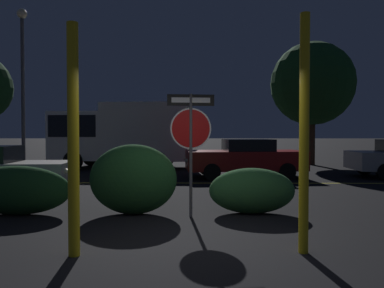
# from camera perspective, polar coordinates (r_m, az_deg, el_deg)

# --- Properties ---
(ground_plane) EXTENTS (260.00, 260.00, 0.00)m
(ground_plane) POSITION_cam_1_polar(r_m,az_deg,el_deg) (5.66, 0.34, -15.08)
(ground_plane) COLOR black
(road_center_stripe) EXTENTS (43.22, 0.12, 0.01)m
(road_center_stripe) POSITION_cam_1_polar(r_m,az_deg,el_deg) (12.38, 0.54, -5.96)
(road_center_stripe) COLOR gold
(road_center_stripe) RESTS_ON ground_plane
(stop_sign) EXTENTS (0.91, 0.14, 2.39)m
(stop_sign) POSITION_cam_1_polar(r_m,az_deg,el_deg) (7.26, -0.18, 2.23)
(stop_sign) COLOR #4C4C51
(stop_sign) RESTS_ON ground_plane
(yellow_pole_left) EXTENTS (0.15, 0.15, 3.08)m
(yellow_pole_left) POSITION_cam_1_polar(r_m,az_deg,el_deg) (5.17, -17.64, 0.59)
(yellow_pole_left) COLOR yellow
(yellow_pole_left) RESTS_ON ground_plane
(yellow_pole_right) EXTENTS (0.13, 0.13, 3.24)m
(yellow_pole_right) POSITION_cam_1_polar(r_m,az_deg,el_deg) (5.27, 16.72, 1.49)
(yellow_pole_right) COLOR yellow
(yellow_pole_right) RESTS_ON ground_plane
(hedge_bush_1) EXTENTS (2.19, 0.71, 0.98)m
(hedge_bush_1) POSITION_cam_1_polar(r_m,az_deg,el_deg) (8.31, -25.16, -6.41)
(hedge_bush_1) COLOR #19421E
(hedge_bush_1) RESTS_ON ground_plane
(hedge_bush_2) EXTENTS (1.76, 0.87, 1.41)m
(hedge_bush_2) POSITION_cam_1_polar(r_m,az_deg,el_deg) (7.65, -8.94, -5.33)
(hedge_bush_2) COLOR #1E4C23
(hedge_bush_2) RESTS_ON ground_plane
(hedge_bush_3) EXTENTS (1.74, 0.77, 0.93)m
(hedge_bush_3) POSITION_cam_1_polar(r_m,az_deg,el_deg) (7.75, 9.11, -7.05)
(hedge_bush_3) COLOR #285B2D
(hedge_bush_3) RESTS_ON ground_plane
(passing_car_3) EXTENTS (4.51, 2.31, 1.42)m
(passing_car_3) POSITION_cam_1_polar(r_m,az_deg,el_deg) (14.06, 8.04, -2.11)
(passing_car_3) COLOR maroon
(passing_car_3) RESTS_ON ground_plane
(delivery_truck) EXTENTS (6.58, 2.94, 3.04)m
(delivery_truck) POSITION_cam_1_polar(r_m,az_deg,el_deg) (18.10, -10.86, 1.68)
(delivery_truck) COLOR silver
(delivery_truck) RESTS_ON ground_plane
(street_lamp) EXTENTS (0.44, 0.44, 7.29)m
(street_lamp) POSITION_cam_1_polar(r_m,az_deg,el_deg) (18.98, -24.41, 10.54)
(street_lamp) COLOR #4C4C51
(street_lamp) RESTS_ON ground_plane
(tree_2) EXTENTS (4.31, 4.31, 6.39)m
(tree_2) POSITION_cam_1_polar(r_m,az_deg,el_deg) (20.68, 17.87, 8.72)
(tree_2) COLOR #422D1E
(tree_2) RESTS_ON ground_plane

